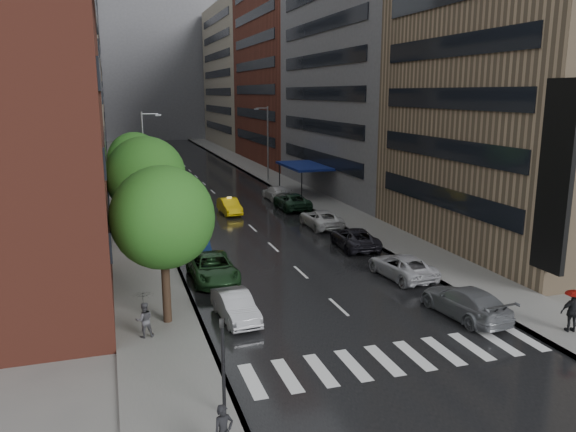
% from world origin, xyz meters
% --- Properties ---
extents(ground, '(220.00, 220.00, 0.00)m').
position_xyz_m(ground, '(0.00, 0.00, 0.00)').
color(ground, gray).
rests_on(ground, ground).
extents(road, '(14.00, 140.00, 0.01)m').
position_xyz_m(road, '(0.00, 50.00, 0.01)').
color(road, black).
rests_on(road, ground).
extents(sidewalk_left, '(4.00, 140.00, 0.15)m').
position_xyz_m(sidewalk_left, '(-9.00, 50.00, 0.07)').
color(sidewalk_left, gray).
rests_on(sidewalk_left, ground).
extents(sidewalk_right, '(4.00, 140.00, 0.15)m').
position_xyz_m(sidewalk_right, '(9.00, 50.00, 0.07)').
color(sidewalk_right, gray).
rests_on(sidewalk_right, ground).
extents(crosswalk, '(13.15, 2.80, 0.01)m').
position_xyz_m(crosswalk, '(0.20, -2.00, 0.01)').
color(crosswalk, silver).
rests_on(crosswalk, ground).
extents(buildings_left, '(8.00, 108.00, 38.00)m').
position_xyz_m(buildings_left, '(-15.00, 58.79, 15.99)').
color(buildings_left, maroon).
rests_on(buildings_left, ground).
extents(buildings_right, '(8.05, 109.10, 36.00)m').
position_xyz_m(buildings_right, '(15.00, 56.70, 15.03)').
color(buildings_right, '#937A5B').
rests_on(buildings_right, ground).
extents(building_far, '(40.00, 14.00, 32.00)m').
position_xyz_m(building_far, '(0.00, 118.00, 16.00)').
color(building_far, slate).
rests_on(building_far, ground).
extents(tree_near, '(4.77, 4.77, 7.60)m').
position_xyz_m(tree_near, '(-8.60, 4.48, 5.20)').
color(tree_near, '#382619').
rests_on(tree_near, ground).
extents(tree_mid, '(5.09, 5.09, 8.11)m').
position_xyz_m(tree_mid, '(-8.60, 15.47, 5.55)').
color(tree_mid, '#382619').
rests_on(tree_mid, ground).
extents(tree_far, '(4.67, 4.67, 7.45)m').
position_xyz_m(tree_far, '(-8.60, 29.64, 5.09)').
color(tree_far, '#382619').
rests_on(tree_far, ground).
extents(taxi, '(1.66, 4.33, 1.41)m').
position_xyz_m(taxi, '(-0.62, 28.08, 0.70)').
color(taxi, yellow).
rests_on(taxi, ground).
extents(parked_cars_left, '(2.56, 21.62, 1.53)m').
position_xyz_m(parked_cars_left, '(-5.40, 11.98, 0.72)').
color(parked_cars_left, '#A0A0A5').
rests_on(parked_cars_left, ground).
extents(parked_cars_right, '(2.84, 37.55, 1.53)m').
position_xyz_m(parked_cars_right, '(5.40, 17.63, 0.74)').
color(parked_cars_right, slate).
rests_on(parked_cars_right, ground).
extents(ped_black_umbrella, '(0.96, 0.98, 2.09)m').
position_xyz_m(ped_black_umbrella, '(-9.74, 3.02, 1.39)').
color(ped_black_umbrella, '#444448').
rests_on(ped_black_umbrella, sidewalk_left).
extents(ped_red_umbrella, '(1.19, 0.82, 2.01)m').
position_xyz_m(ped_red_umbrella, '(8.76, -2.30, 1.33)').
color(ped_red_umbrella, black).
rests_on(ped_red_umbrella, sidewalk_right).
extents(traffic_light, '(0.18, 0.15, 3.45)m').
position_xyz_m(traffic_light, '(-7.60, -4.12, 2.23)').
color(traffic_light, black).
rests_on(traffic_light, sidewalk_left).
extents(street_lamp_left, '(1.74, 0.22, 9.00)m').
position_xyz_m(street_lamp_left, '(-7.72, 30.00, 4.89)').
color(street_lamp_left, gray).
rests_on(street_lamp_left, sidewalk_left).
extents(street_lamp_right, '(1.74, 0.22, 9.00)m').
position_xyz_m(street_lamp_right, '(7.72, 45.00, 4.89)').
color(street_lamp_right, gray).
rests_on(street_lamp_right, sidewalk_right).
extents(awning, '(4.00, 8.00, 3.12)m').
position_xyz_m(awning, '(8.98, 35.00, 3.13)').
color(awning, navy).
rests_on(awning, sidewalk_right).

